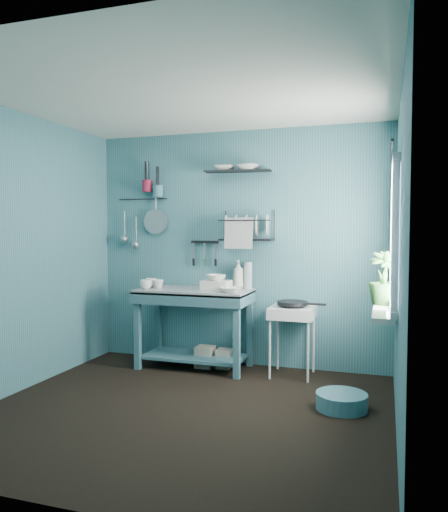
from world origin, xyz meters
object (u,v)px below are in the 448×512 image
(mug_right, at_px, (151,283))
(storage_tin_large, at_px, (205,357))
(mug_left, at_px, (146,284))
(floor_basin, at_px, (342,401))
(dish_rack, at_px, (247,225))
(storage_tin_small, at_px, (224,359))
(soap_bottle, at_px, (238,274))
(hotplate_stand, at_px, (292,341))
(work_counter, at_px, (194,328))
(utensil_cup_teal, at_px, (158,191))
(water_bottle, at_px, (248,275))
(wash_tub, at_px, (216,285))
(potted_plant, at_px, (384,278))
(mug_mid, at_px, (159,284))
(colander, at_px, (156,222))
(utensil_cup_magenta, at_px, (147,186))
(frying_pan, at_px, (292,303))

(mug_right, bearing_deg, storage_tin_large, 4.76)
(mug_left, bearing_deg, floor_basin, -16.48)
(dish_rack, bearing_deg, floor_basin, -38.86)
(mug_left, height_order, dish_rack, dish_rack)
(storage_tin_small, bearing_deg, soap_bottle, 45.00)
(hotplate_stand, bearing_deg, storage_tin_small, 179.66)
(soap_bottle, bearing_deg, work_counter, -154.54)
(utensil_cup_teal, distance_m, floor_basin, 2.94)
(water_bottle, bearing_deg, utensil_cup_teal, 179.52)
(mug_left, distance_m, hotplate_stand, 1.61)
(storage_tin_small, bearing_deg, wash_tub, -116.57)
(wash_tub, relative_size, water_bottle, 1.00)
(dish_rack, xyz_separation_m, potted_plant, (1.37, -0.69, -0.44))
(wash_tub, bearing_deg, utensil_cup_teal, 162.08)
(mug_mid, bearing_deg, dish_rack, 14.88)
(mug_right, bearing_deg, potted_plant, -12.12)
(mug_mid, height_order, colander, colander)
(mug_right, xyz_separation_m, storage_tin_large, (0.60, 0.05, -0.77))
(wash_tub, height_order, utensil_cup_magenta, utensil_cup_magenta)
(mug_mid, relative_size, water_bottle, 0.36)
(water_bottle, xyz_separation_m, storage_tin_large, (-0.42, -0.17, -0.86))
(soap_bottle, relative_size, utensil_cup_magenta, 2.30)
(mug_mid, distance_m, floor_basin, 2.23)
(mug_mid, relative_size, potted_plant, 0.23)
(mug_mid, height_order, hotplate_stand, mug_mid)
(storage_tin_small, distance_m, floor_basin, 1.53)
(mug_mid, bearing_deg, soap_bottle, 18.00)
(mug_right, bearing_deg, soap_bottle, 12.26)
(hotplate_stand, height_order, storage_tin_large, hotplate_stand)
(utensil_cup_teal, distance_m, colander, 0.34)
(frying_pan, bearing_deg, dish_rack, 164.34)
(water_bottle, xyz_separation_m, storage_tin_small, (-0.22, -0.14, -0.87))
(mug_right, height_order, utensil_cup_magenta, utensil_cup_magenta)
(wash_tub, bearing_deg, frying_pan, 4.13)
(hotplate_stand, bearing_deg, mug_mid, -172.97)
(colander, bearing_deg, mug_left, -78.44)
(utensil_cup_magenta, relative_size, potted_plant, 0.29)
(work_counter, relative_size, utensil_cup_magenta, 9.01)
(dish_rack, height_order, storage_tin_large, dish_rack)
(hotplate_stand, distance_m, storage_tin_small, 0.77)
(mug_right, height_order, utensil_cup_teal, utensil_cup_teal)
(frying_pan, bearing_deg, storage_tin_small, 176.54)
(water_bottle, relative_size, utensil_cup_teal, 2.15)
(soap_bottle, distance_m, utensil_cup_magenta, 1.44)
(utensil_cup_teal, bearing_deg, mug_mid, -64.31)
(water_bottle, bearing_deg, utensil_cup_magenta, 179.58)
(water_bottle, bearing_deg, soap_bottle, -168.69)
(utensil_cup_magenta, bearing_deg, frying_pan, -6.55)
(work_counter, bearing_deg, mug_left, -157.17)
(water_bottle, height_order, potted_plant, potted_plant)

